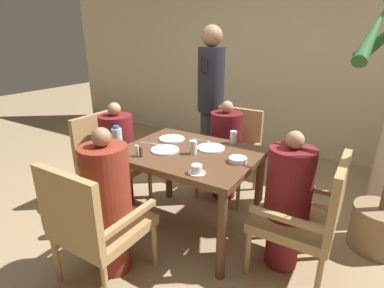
# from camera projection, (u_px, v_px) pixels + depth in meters

# --- Properties ---
(ground_plane) EXTENTS (16.00, 16.00, 0.00)m
(ground_plane) POSITION_uv_depth(u_px,v_px,m) (190.00, 228.00, 2.73)
(ground_plane) COLOR #9E8460
(wall_back) EXTENTS (8.00, 0.06, 2.80)m
(wall_back) POSITION_uv_depth(u_px,v_px,m) (281.00, 55.00, 4.18)
(wall_back) COLOR beige
(wall_back) RESTS_ON ground_plane
(dining_table) EXTENTS (1.11, 0.87, 0.76)m
(dining_table) POSITION_uv_depth(u_px,v_px,m) (189.00, 163.00, 2.51)
(dining_table) COLOR brown
(dining_table) RESTS_ON ground_plane
(chair_left_side) EXTENTS (0.55, 0.55, 0.92)m
(chair_left_side) POSITION_uv_depth(u_px,v_px,m) (108.00, 157.00, 3.04)
(chair_left_side) COLOR #A88451
(chair_left_side) RESTS_ON ground_plane
(diner_in_left_chair) EXTENTS (0.32, 0.32, 1.07)m
(diner_in_left_chair) POSITION_uv_depth(u_px,v_px,m) (118.00, 155.00, 2.95)
(diner_in_left_chair) COLOR maroon
(diner_in_left_chair) RESTS_ON ground_plane
(chair_far_side) EXTENTS (0.55, 0.55, 0.92)m
(chair_far_side) POSITION_uv_depth(u_px,v_px,m) (231.00, 150.00, 3.25)
(chair_far_side) COLOR #A88451
(chair_far_side) RESTS_ON ground_plane
(diner_in_far_chair) EXTENTS (0.32, 0.32, 1.05)m
(diner_in_far_chair) POSITION_uv_depth(u_px,v_px,m) (225.00, 149.00, 3.11)
(diner_in_far_chair) COLOR #5B1419
(diner_in_far_chair) RESTS_ON ground_plane
(chair_right_side) EXTENTS (0.55, 0.55, 0.92)m
(chair_right_side) POSITION_uv_depth(u_px,v_px,m) (308.00, 213.00, 2.08)
(chair_right_side) COLOR #A88451
(chair_right_side) RESTS_ON ground_plane
(diner_in_right_chair) EXTENTS (0.32, 0.32, 1.07)m
(diner_in_right_chair) POSITION_uv_depth(u_px,v_px,m) (287.00, 200.00, 2.14)
(diner_in_right_chair) COLOR maroon
(diner_in_right_chair) RESTS_ON ground_plane
(chair_near_corner) EXTENTS (0.55, 0.55, 0.92)m
(chair_near_corner) POSITION_uv_depth(u_px,v_px,m) (93.00, 222.00, 1.99)
(chair_near_corner) COLOR #A88451
(chair_near_corner) RESTS_ON ground_plane
(diner_in_near_chair) EXTENTS (0.32, 0.32, 1.11)m
(diner_in_near_chair) POSITION_uv_depth(u_px,v_px,m) (108.00, 202.00, 2.08)
(diner_in_near_chair) COLOR maroon
(diner_in_near_chair) RESTS_ON ground_plane
(standing_host) EXTENTS (0.30, 0.34, 1.77)m
(standing_host) POSITION_uv_depth(u_px,v_px,m) (211.00, 101.00, 3.44)
(standing_host) COLOR #2D2D33
(standing_host) RESTS_ON ground_plane
(plate_main_left) EXTENTS (0.24, 0.24, 0.01)m
(plate_main_left) POSITION_uv_depth(u_px,v_px,m) (172.00, 139.00, 2.75)
(plate_main_left) COLOR white
(plate_main_left) RESTS_ON dining_table
(plate_main_right) EXTENTS (0.24, 0.24, 0.01)m
(plate_main_right) POSITION_uv_depth(u_px,v_px,m) (165.00, 150.00, 2.48)
(plate_main_right) COLOR white
(plate_main_right) RESTS_ON dining_table
(plate_dessert_center) EXTENTS (0.24, 0.24, 0.01)m
(plate_dessert_center) POSITION_uv_depth(u_px,v_px,m) (211.00, 148.00, 2.53)
(plate_dessert_center) COLOR white
(plate_dessert_center) RESTS_ON dining_table
(teacup_with_saucer) EXTENTS (0.12, 0.12, 0.06)m
(teacup_with_saucer) POSITION_uv_depth(u_px,v_px,m) (197.00, 170.00, 2.06)
(teacup_with_saucer) COLOR white
(teacup_with_saucer) RESTS_ON dining_table
(bowl_small) EXTENTS (0.14, 0.14, 0.04)m
(bowl_small) POSITION_uv_depth(u_px,v_px,m) (238.00, 160.00, 2.25)
(bowl_small) COLOR white
(bowl_small) RESTS_ON dining_table
(water_bottle) EXTENTS (0.08, 0.08, 0.24)m
(water_bottle) POSITION_uv_depth(u_px,v_px,m) (117.00, 141.00, 2.37)
(water_bottle) COLOR silver
(water_bottle) RESTS_ON dining_table
(glass_tall_near) EXTENTS (0.06, 0.06, 0.11)m
(glass_tall_near) POSITION_uv_depth(u_px,v_px,m) (193.00, 147.00, 2.40)
(glass_tall_near) COLOR silver
(glass_tall_near) RESTS_ON dining_table
(glass_tall_mid) EXTENTS (0.06, 0.06, 0.11)m
(glass_tall_mid) POSITION_uv_depth(u_px,v_px,m) (233.00, 137.00, 2.63)
(glass_tall_mid) COLOR silver
(glass_tall_mid) RESTS_ON dining_table
(salt_shaker) EXTENTS (0.03, 0.03, 0.09)m
(salt_shaker) POSITION_uv_depth(u_px,v_px,m) (137.00, 151.00, 2.36)
(salt_shaker) COLOR white
(salt_shaker) RESTS_ON dining_table
(pepper_shaker) EXTENTS (0.03, 0.03, 0.08)m
(pepper_shaker) POSITION_uv_depth(u_px,v_px,m) (141.00, 152.00, 2.34)
(pepper_shaker) COLOR #4C3D2D
(pepper_shaker) RESTS_ON dining_table
(fork_beside_plate) EXTENTS (0.17, 0.02, 0.00)m
(fork_beside_plate) POSITION_uv_depth(u_px,v_px,m) (203.00, 140.00, 2.72)
(fork_beside_plate) COLOR silver
(fork_beside_plate) RESTS_ON dining_table
(knife_beside_plate) EXTENTS (0.18, 0.05, 0.00)m
(knife_beside_plate) POSITION_uv_depth(u_px,v_px,m) (151.00, 144.00, 2.64)
(knife_beside_plate) COLOR silver
(knife_beside_plate) RESTS_ON dining_table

